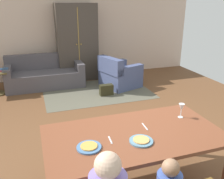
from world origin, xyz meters
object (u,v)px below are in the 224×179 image
at_px(book_upper, 3,69).
at_px(armchair, 119,75).
at_px(plate_near_child, 141,141).
at_px(book_lower, 3,71).
at_px(handbag, 106,90).
at_px(wine_glass, 181,108).
at_px(plate_near_man, 89,147).
at_px(couch, 45,75).
at_px(armoire, 77,43).
at_px(dining_table, 134,138).

bearing_deg(book_upper, armchair, -8.19).
distance_m(plate_near_child, book_lower, 4.45).
bearing_deg(book_upper, book_lower, -111.39).
bearing_deg(handbag, wine_glass, -88.39).
xyz_separation_m(plate_near_man, book_upper, (-1.12, 4.10, -0.15)).
distance_m(armchair, book_lower, 2.85).
distance_m(book_lower, handbag, 2.50).
bearing_deg(book_lower, armchair, -7.31).
distance_m(couch, handbag, 1.77).
xyz_separation_m(armoire, book_upper, (-1.92, -0.65, -0.43)).
distance_m(plate_near_man, armchair, 4.08).
bearing_deg(armoire, handbag, -76.16).
xyz_separation_m(wine_glass, book_upper, (-2.38, 3.80, -0.27)).
height_order(wine_glass, handbag, wine_glass).
bearing_deg(handbag, armoire, 103.84).
bearing_deg(couch, book_upper, -164.09).
relative_size(wine_glass, armoire, 0.09).
height_order(dining_table, book_upper, dining_table).
bearing_deg(handbag, book_upper, 158.91).
relative_size(plate_near_man, wine_glass, 1.34).
bearing_deg(plate_near_man, wine_glass, 13.42).
relative_size(armchair, armoire, 0.52).
bearing_deg(plate_near_child, handbag, 79.09).
distance_m(wine_glass, book_upper, 4.49).
distance_m(couch, book_lower, 1.07).
bearing_deg(book_upper, armoire, 18.66).
bearing_deg(couch, plate_near_man, -87.93).
relative_size(dining_table, armoire, 0.94).
bearing_deg(plate_near_child, wine_glass, 26.79).
bearing_deg(armoire, book_upper, -161.34).
bearing_deg(book_lower, armoire, 19.61).
bearing_deg(dining_table, couch, 99.38).
relative_size(plate_near_man, book_upper, 1.14).
height_order(dining_table, armchair, armchair).
height_order(dining_table, armoire, armoire).
height_order(couch, armchair, same).
xyz_separation_m(armoire, handbag, (0.38, -1.53, -0.92)).
bearing_deg(dining_table, plate_near_man, -167.58).
distance_m(armoire, book_upper, 2.07).
bearing_deg(handbag, book_lower, 159.95).
distance_m(dining_table, plate_near_man, 0.56).
height_order(book_upper, handbag, book_upper).
relative_size(plate_near_child, handbag, 0.78).
bearing_deg(couch, armoire, 21.33).
bearing_deg(armchair, book_lower, 172.69).
relative_size(dining_table, plate_near_child, 7.92).
xyz_separation_m(couch, book_upper, (-0.96, -0.27, 0.32)).
distance_m(plate_near_child, armchair, 3.95).
relative_size(plate_near_man, armchair, 0.23).
relative_size(dining_table, wine_glass, 10.65).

